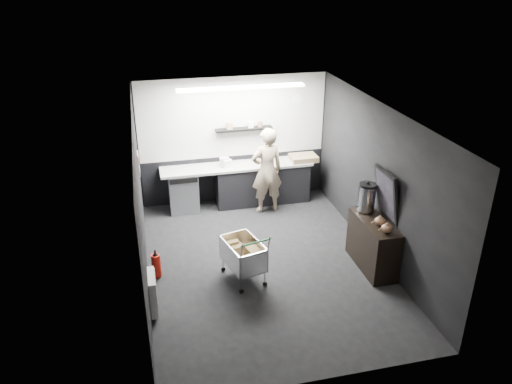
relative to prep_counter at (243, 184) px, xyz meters
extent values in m
plane|color=black|center=(-0.14, -2.42, -0.46)|extent=(5.50, 5.50, 0.00)
plane|color=white|center=(-0.14, -2.42, 2.24)|extent=(5.50, 5.50, 0.00)
plane|color=black|center=(-0.14, 0.33, 0.89)|extent=(5.50, 0.00, 5.50)
plane|color=black|center=(-0.14, -5.17, 0.89)|extent=(5.50, 0.00, 5.50)
plane|color=black|center=(-2.14, -2.42, 0.89)|extent=(0.00, 5.50, 5.50)
plane|color=black|center=(1.86, -2.42, 0.89)|extent=(0.00, 5.50, 5.50)
cube|color=silver|center=(-0.14, 0.31, 1.39)|extent=(3.95, 0.02, 1.70)
cube|color=black|center=(-0.14, 0.31, 0.04)|extent=(3.95, 0.02, 1.00)
cube|color=black|center=(0.06, 0.20, 1.16)|extent=(1.20, 0.22, 0.04)
cylinder|color=white|center=(1.26, 0.30, 1.69)|extent=(0.20, 0.03, 0.20)
cube|color=silver|center=(-2.12, -1.12, 1.09)|extent=(0.02, 0.30, 0.40)
cube|color=red|center=(-2.11, -1.12, 1.16)|extent=(0.02, 0.22, 0.10)
cube|color=white|center=(-2.08, -3.32, -0.11)|extent=(0.10, 0.50, 0.60)
cube|color=white|center=(-0.14, -0.57, 2.21)|extent=(2.40, 0.20, 0.04)
cube|color=black|center=(0.41, 0.00, -0.03)|extent=(2.00, 0.56, 0.85)
cube|color=#ACADA8|center=(-0.14, 0.00, 0.42)|extent=(3.20, 0.60, 0.05)
cube|color=#9EA0A5|center=(-1.29, 0.00, -0.03)|extent=(0.60, 0.58, 0.85)
cube|color=black|center=(-1.29, -0.30, 0.32)|extent=(0.56, 0.02, 0.10)
imported|color=beige|center=(0.40, -0.45, 0.45)|extent=(0.71, 0.51, 1.82)
cube|color=silver|center=(-0.59, -2.78, -0.17)|extent=(0.68, 0.88, 0.02)
cube|color=silver|center=(-0.83, -2.78, 0.03)|extent=(0.21, 0.76, 0.41)
cube|color=silver|center=(-0.35, -2.78, 0.03)|extent=(0.21, 0.76, 0.41)
cube|color=silver|center=(-0.59, -3.16, 0.03)|extent=(0.50, 0.14, 0.41)
cube|color=silver|center=(-0.59, -2.40, 0.03)|extent=(0.50, 0.14, 0.41)
cylinder|color=silver|center=(-0.80, -3.13, -0.30)|extent=(0.02, 0.02, 0.28)
cylinder|color=silver|center=(-0.38, -3.13, -0.30)|extent=(0.02, 0.02, 0.28)
cylinder|color=silver|center=(-0.80, -2.43, -0.30)|extent=(0.02, 0.02, 0.28)
cylinder|color=silver|center=(-0.38, -2.43, -0.30)|extent=(0.02, 0.02, 0.28)
cylinder|color=green|center=(-0.59, -3.22, 0.46)|extent=(0.50, 0.16, 0.03)
cube|color=olive|center=(-0.70, -2.68, 0.01)|extent=(0.28, 0.32, 0.35)
cube|color=olive|center=(-0.46, -2.89, -0.01)|extent=(0.26, 0.30, 0.31)
cylinder|color=black|center=(-0.80, -3.13, -0.42)|extent=(0.08, 0.05, 0.07)
cylinder|color=black|center=(-0.80, -2.43, -0.42)|extent=(0.08, 0.05, 0.07)
cylinder|color=black|center=(-0.38, -3.13, -0.42)|extent=(0.08, 0.05, 0.07)
cylinder|color=black|center=(-0.38, -2.43, -0.42)|extent=(0.08, 0.05, 0.07)
cube|color=black|center=(1.62, -2.92, -0.02)|extent=(0.44, 1.18, 0.88)
cylinder|color=silver|center=(1.62, -2.53, 0.67)|extent=(0.29, 0.29, 0.45)
cylinder|color=black|center=(1.62, -2.53, 0.91)|extent=(0.29, 0.29, 0.04)
sphere|color=black|center=(1.62, -2.53, 0.95)|extent=(0.05, 0.05, 0.05)
ellipsoid|color=brown|center=(1.62, -3.07, 0.50)|extent=(0.18, 0.18, 0.14)
ellipsoid|color=brown|center=(1.62, -3.32, 0.50)|extent=(0.18, 0.18, 0.14)
cube|color=black|center=(1.80, -2.87, 0.87)|extent=(0.20, 0.69, 0.88)
cube|color=black|center=(1.78, -2.87, 0.87)|extent=(0.14, 0.59, 0.75)
cylinder|color=#AF150B|center=(-1.99, -2.41, -0.23)|extent=(0.15, 0.15, 0.40)
cone|color=black|center=(-1.99, -2.41, 0.00)|extent=(0.10, 0.10, 0.06)
cylinder|color=black|center=(-1.99, -2.41, 0.04)|extent=(0.03, 0.03, 0.06)
cube|color=#93764E|center=(1.31, -0.05, 0.50)|extent=(0.57, 0.43, 0.11)
cylinder|color=beige|center=(-0.40, 0.00, 0.54)|extent=(0.19, 0.19, 0.19)
cube|color=white|center=(-0.36, -0.05, 0.52)|extent=(0.22, 0.20, 0.16)
camera|label=1|loc=(-1.98, -9.56, 4.35)|focal=35.00mm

